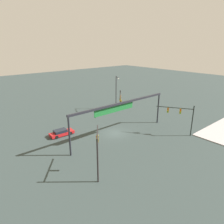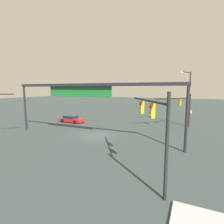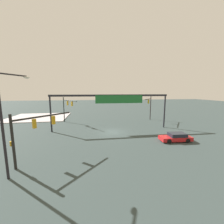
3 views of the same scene
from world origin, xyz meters
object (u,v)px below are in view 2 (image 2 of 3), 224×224
object	(u,v)px
traffic_signal_near_corner	(154,120)
streetlamp_curved_arm	(188,95)
traffic_signal_opposite_side	(181,105)
sedan_car_approaching	(71,119)

from	to	relation	value
traffic_signal_near_corner	streetlamp_curved_arm	bearing A→B (deg)	-36.47
traffic_signal_near_corner	traffic_signal_opposite_side	xyz separation A→B (m)	(0.62, 17.58, -0.59)
traffic_signal_opposite_side	streetlamp_curved_arm	distance (m)	2.99
streetlamp_curved_arm	sedan_car_approaching	world-z (taller)	streetlamp_curved_arm
traffic_signal_near_corner	sedan_car_approaching	bearing A→B (deg)	18.54
traffic_signal_near_corner	streetlamp_curved_arm	world-z (taller)	streetlamp_curved_arm
streetlamp_curved_arm	sedan_car_approaching	bearing A→B (deg)	-45.44
traffic_signal_near_corner	streetlamp_curved_arm	xyz separation A→B (m)	(1.44, 19.99, 0.98)
sedan_car_approaching	streetlamp_curved_arm	bearing A→B (deg)	19.45
traffic_signal_opposite_side	sedan_car_approaching	distance (m)	18.68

